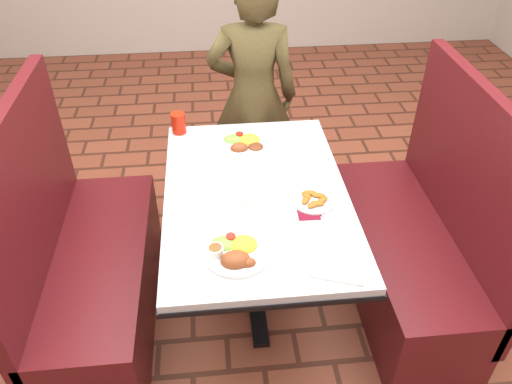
% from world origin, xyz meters
% --- Properties ---
extents(dining_table, '(0.81, 1.21, 0.75)m').
position_xyz_m(dining_table, '(0.00, 0.00, 0.65)').
color(dining_table, silver).
rests_on(dining_table, ground).
extents(booth_bench_left, '(0.47, 1.20, 1.17)m').
position_xyz_m(booth_bench_left, '(-0.80, 0.00, 0.33)').
color(booth_bench_left, '#5A1418').
rests_on(booth_bench_left, ground).
extents(booth_bench_right, '(0.47, 1.20, 1.17)m').
position_xyz_m(booth_bench_right, '(0.80, 0.00, 0.33)').
color(booth_bench_right, '#5A1418').
rests_on(booth_bench_right, ground).
extents(diner_person, '(0.56, 0.39, 1.47)m').
position_xyz_m(diner_person, '(0.08, 0.93, 0.73)').
color(diner_person, brown).
rests_on(diner_person, ground).
extents(near_dinner_plate, '(0.26, 0.26, 0.08)m').
position_xyz_m(near_dinner_plate, '(-0.11, -0.38, 0.78)').
color(near_dinner_plate, white).
rests_on(near_dinner_plate, dining_table).
extents(far_dinner_plate, '(0.26, 0.26, 0.07)m').
position_xyz_m(far_dinner_plate, '(-0.02, 0.38, 0.77)').
color(far_dinner_plate, white).
rests_on(far_dinner_plate, dining_table).
extents(plantain_plate, '(0.18, 0.18, 0.03)m').
position_xyz_m(plantain_plate, '(0.24, -0.10, 0.76)').
color(plantain_plate, white).
rests_on(plantain_plate, dining_table).
extents(maroon_napkin, '(0.09, 0.09, 0.00)m').
position_xyz_m(maroon_napkin, '(0.20, -0.17, 0.75)').
color(maroon_napkin, maroon).
rests_on(maroon_napkin, dining_table).
extents(spoon_utensil, '(0.08, 0.11, 0.00)m').
position_xyz_m(spoon_utensil, '(0.23, -0.15, 0.76)').
color(spoon_utensil, silver).
rests_on(spoon_utensil, dining_table).
extents(red_tumbler, '(0.07, 0.07, 0.11)m').
position_xyz_m(red_tumbler, '(-0.34, 0.54, 0.80)').
color(red_tumbler, red).
rests_on(red_tumbler, dining_table).
extents(paper_napkin, '(0.23, 0.20, 0.01)m').
position_xyz_m(paper_napkin, '(0.25, -0.48, 0.76)').
color(paper_napkin, white).
rests_on(paper_napkin, dining_table).
extents(knife_utensil, '(0.01, 0.16, 0.00)m').
position_xyz_m(knife_utensil, '(-0.10, -0.38, 0.76)').
color(knife_utensil, silver).
rests_on(knife_utensil, dining_table).
extents(fork_utensil, '(0.03, 0.13, 0.00)m').
position_xyz_m(fork_utensil, '(-0.05, -0.41, 0.76)').
color(fork_utensil, silver).
rests_on(fork_utensil, dining_table).
extents(lettuce_shreds, '(0.28, 0.32, 0.00)m').
position_xyz_m(lettuce_shreds, '(0.04, 0.06, 0.75)').
color(lettuce_shreds, '#96C64F').
rests_on(lettuce_shreds, dining_table).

